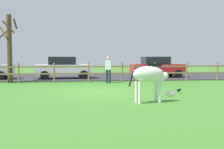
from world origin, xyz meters
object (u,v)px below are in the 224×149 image
bare_tree (9,47)px  crow_on_grass (179,90)px  parked_car_red (157,67)px  visitor_near_fence (108,68)px  zebra (150,77)px  parked_car_white (63,67)px

bare_tree → crow_on_grass: size_ratio=19.69×
parked_car_red → visitor_near_fence: 5.58m
zebra → crow_on_grass: (1.98, 2.50, -0.80)m
crow_on_grass → visitor_near_fence: 5.79m
visitor_near_fence → crow_on_grass: bearing=-62.1°
crow_on_grass → parked_car_red: (1.45, 8.81, 0.72)m
zebra → parked_car_red: (3.44, 11.32, -0.08)m
bare_tree → parked_car_white: (3.18, 2.45, -1.40)m
zebra → visitor_near_fence: 7.60m
visitor_near_fence → parked_car_red: bearing=42.2°
parked_car_red → parked_car_white: size_ratio=0.97×
visitor_near_fence → bare_tree: bearing=170.9°
crow_on_grass → parked_car_white: parked_car_white is taller
bare_tree → zebra: bearing=-51.5°
crow_on_grass → zebra: bearing=-128.4°
bare_tree → visitor_near_fence: bare_tree is taller
bare_tree → parked_car_white: bearing=37.6°
zebra → parked_car_red: size_ratio=0.47×
bare_tree → visitor_near_fence: size_ratio=2.58×
bare_tree → crow_on_grass: 10.85m
parked_car_red → visitor_near_fence: visitor_near_fence is taller
zebra → crow_on_grass: bearing=51.6°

